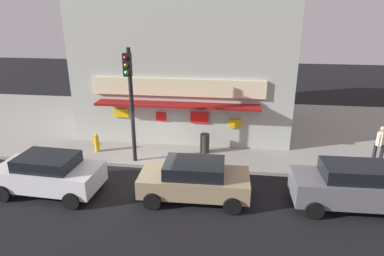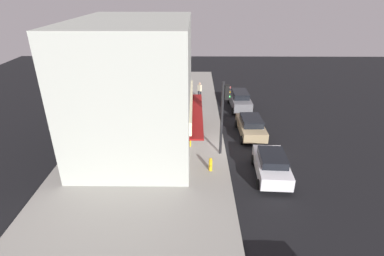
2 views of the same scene
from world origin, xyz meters
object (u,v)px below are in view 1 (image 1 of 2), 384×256
pedestrian (380,143)px  parked_car_white (49,173)px  parked_car_grey (354,186)px  traffic_light (130,92)px  trash_can (205,143)px  parked_car_tan (194,179)px  fire_hydrant (97,143)px

pedestrian → parked_car_white: size_ratio=0.43×
parked_car_grey → traffic_light: bearing=164.7°
traffic_light → parked_car_white: bearing=-131.9°
traffic_light → parked_car_grey: traffic_light is taller
pedestrian → parked_car_grey: size_ratio=0.41×
trash_can → parked_car_white: parked_car_white is taller
pedestrian → parked_car_grey: 4.42m
traffic_light → parked_car_grey: (8.76, -2.40, -2.56)m
traffic_light → parked_car_grey: bearing=-15.3°
traffic_light → parked_car_white: (-2.52, -2.81, -2.62)m
trash_can → parked_car_tan: (-0.01, -3.97, 0.16)m
traffic_light → parked_car_grey: size_ratio=1.20×
trash_can → parked_car_grey: (5.66, -3.87, 0.25)m
traffic_light → trash_can: size_ratio=5.43×
trash_can → pedestrian: size_ratio=0.55×
parked_car_grey → parked_car_white: bearing=-177.9°
traffic_light → fire_hydrant: traffic_light is taller
parked_car_white → parked_car_grey: size_ratio=0.95×
parked_car_white → parked_car_grey: (11.28, 0.40, 0.06)m
traffic_light → pedestrian: bearing=7.2°
trash_can → parked_car_white: (-5.62, -4.27, 0.19)m
trash_can → parked_car_tan: parked_car_tan is taller
fire_hydrant → parked_car_tan: size_ratio=0.22×
pedestrian → parked_car_grey: (-2.25, -3.80, -0.23)m
parked_car_tan → parked_car_grey: bearing=1.0°
trash_can → parked_car_grey: parked_car_grey is taller
fire_hydrant → parked_car_grey: parked_car_grey is taller
fire_hydrant → parked_car_white: bearing=-95.8°
fire_hydrant → trash_can: size_ratio=0.96×
fire_hydrant → trash_can: trash_can is taller
pedestrian → parked_car_tan: size_ratio=0.42×
traffic_light → pedestrian: size_ratio=2.96×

